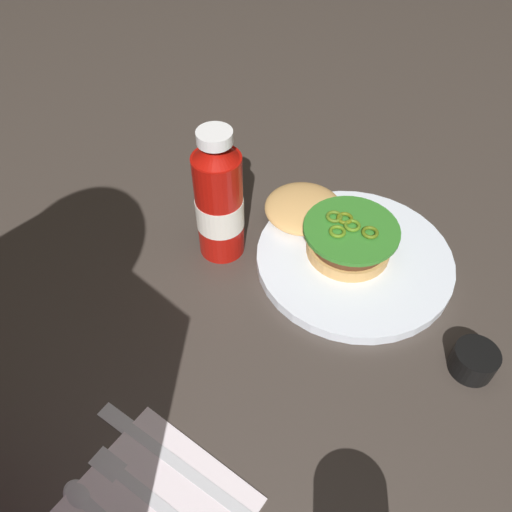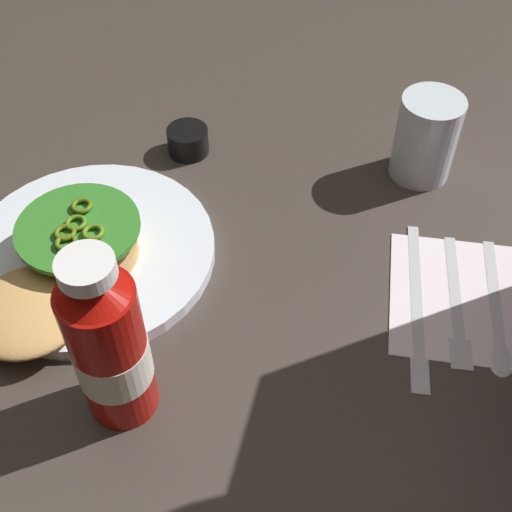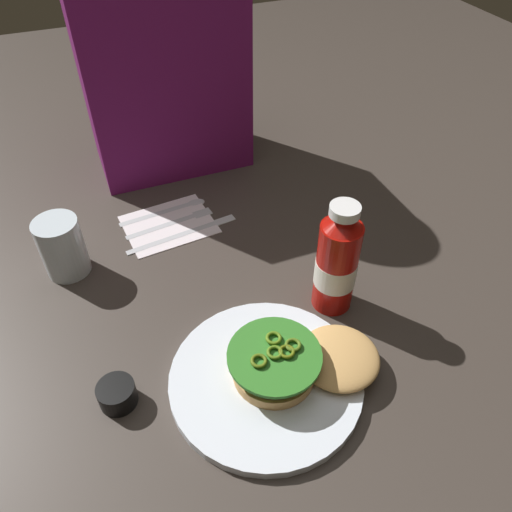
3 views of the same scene
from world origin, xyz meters
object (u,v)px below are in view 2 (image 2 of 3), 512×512
Objects in this scene: condiment_cup at (188,141)px; napkin at (455,297)px; butter_knife at (418,311)px; spoon_utensil at (498,322)px; fork_utensil at (457,309)px; water_glass at (426,138)px; dinner_plate at (91,251)px; burger_sandwich at (62,265)px; ketchup_bottle at (109,347)px.

condiment_cup is 0.32× the size of napkin.
butter_knife and spoon_utensil have the same top height.
butter_knife is 0.04m from fork_utensil.
water_glass is 0.60× the size of spoon_utensil.
condiment_cup is 0.39m from napkin.
spoon_utensil is (-0.02, 0.44, -0.00)m from dinner_plate.
water_glass is 2.04× the size of condiment_cup.
dinner_plate is 0.40m from fork_utensil.
water_glass is 0.23m from fork_utensil.
ketchup_bottle is at bearing 44.05° from burger_sandwich.
spoon_utensil is (0.22, 0.10, -0.05)m from water_glass.
burger_sandwich is 4.13× the size of condiment_cup.
ketchup_bottle reaches higher than fork_utensil.
dinner_plate is 1.65× the size of napkin.
burger_sandwich is 1.22× the size of spoon_utensil.
burger_sandwich is 0.45m from water_glass.
fork_utensil and spoon_utensil have the same top height.
fork_utensil is (-0.07, 0.41, -0.03)m from burger_sandwich.
water_glass is 0.49× the size of butter_knife.
condiment_cup is at bearing -115.02° from spoon_utensil.
dinner_plate reaches higher than fork_utensil.
dinner_plate is 0.40m from napkin.
ketchup_bottle reaches higher than napkin.
water_glass is at bearing 148.96° from ketchup_bottle.
fork_utensil is at bearing 63.21° from condiment_cup.
butter_knife is at bearing 123.39° from ketchup_bottle.
water_glass is at bearing -155.10° from spoon_utensil.
burger_sandwich is at bearing -81.19° from butter_knife.
condiment_cup is (-0.25, 0.05, -0.02)m from burger_sandwich.
spoon_utensil is (-0.18, 0.34, -0.08)m from ketchup_bottle.
burger_sandwich is (0.05, -0.01, 0.03)m from dinner_plate.
burger_sandwich reaches higher than butter_knife.
butter_knife is (0.03, -0.04, 0.00)m from napkin.
ketchup_bottle is (0.11, 0.11, 0.05)m from burger_sandwich.
fork_utensil is at bearing 107.99° from butter_knife.
napkin is 0.75× the size of butter_knife.
napkin is 0.93× the size of spoon_utensil.
water_glass is 0.61× the size of fork_utensil.
water_glass reaches higher than spoon_utensil.
ketchup_bottle is 0.39m from spoon_utensil.
napkin is (-0.20, 0.30, -0.09)m from ketchup_bottle.
fork_utensil is at bearing 7.56° from napkin.
dinner_plate is at bearing -86.72° from fork_utensil.
dinner_plate is 1.54× the size of spoon_utensil.
water_glass reaches higher than dinner_plate.
ketchup_bottle is (0.16, 0.10, 0.08)m from dinner_plate.
napkin is 0.94× the size of fork_utensil.
burger_sandwich reaches higher than napkin.
ketchup_bottle is at bearing 8.72° from condiment_cup.
ketchup_bottle is at bearing 32.86° from dinner_plate.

